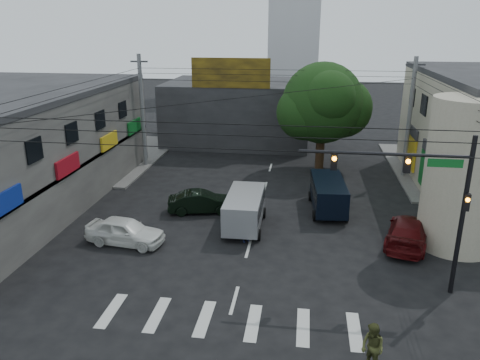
% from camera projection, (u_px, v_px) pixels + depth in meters
% --- Properties ---
extents(ground, '(160.00, 160.00, 0.00)m').
position_uv_depth(ground, '(244.00, 267.00, 23.18)').
color(ground, black).
rests_on(ground, ground).
extents(sidewalk_far_left, '(16.00, 16.00, 0.15)m').
position_uv_depth(sidewalk_far_left, '(74.00, 155.00, 42.45)').
color(sidewalk_far_left, '#514F4C').
rests_on(sidewalk_far_left, ground).
extents(corner_column, '(4.00, 4.00, 8.00)m').
position_uv_depth(corner_column, '(464.00, 175.00, 24.20)').
color(corner_column, gray).
rests_on(corner_column, ground).
extents(building_far, '(14.00, 10.00, 6.00)m').
position_uv_depth(building_far, '(239.00, 112.00, 47.17)').
color(building_far, '#232326').
rests_on(building_far, ground).
extents(billboard, '(7.00, 0.30, 2.60)m').
position_uv_depth(billboard, '(231.00, 73.00, 41.20)').
color(billboard, olive).
rests_on(billboard, building_far).
extents(street_tree, '(6.40, 6.40, 8.70)m').
position_uv_depth(street_tree, '(323.00, 103.00, 36.87)').
color(street_tree, black).
rests_on(street_tree, ground).
extents(traffic_gantry, '(7.10, 0.35, 7.20)m').
position_uv_depth(traffic_gantry, '(425.00, 189.00, 19.66)').
color(traffic_gantry, black).
rests_on(traffic_gantry, ground).
extents(utility_pole_far_left, '(0.32, 0.32, 9.20)m').
position_uv_depth(utility_pole_far_left, '(142.00, 112.00, 38.14)').
color(utility_pole_far_left, '#59595B').
rests_on(utility_pole_far_left, ground).
extents(utility_pole_far_right, '(0.32, 0.32, 9.20)m').
position_uv_depth(utility_pole_far_right, '(409.00, 119.00, 35.34)').
color(utility_pole_far_right, '#59595B').
rests_on(utility_pole_far_right, ground).
extents(dark_sedan, '(3.34, 4.85, 1.38)m').
position_uv_depth(dark_sedan, '(201.00, 202.00, 29.68)').
color(dark_sedan, black).
rests_on(dark_sedan, ground).
extents(white_compact, '(2.91, 4.79, 1.47)m').
position_uv_depth(white_compact, '(125.00, 231.00, 25.39)').
color(white_compact, white).
rests_on(white_compact, ground).
extents(maroon_sedan, '(4.80, 6.23, 1.49)m').
position_uv_depth(maroon_sedan, '(408.00, 232.00, 25.31)').
color(maroon_sedan, '#44090B').
rests_on(maroon_sedan, ground).
extents(silver_minivan, '(4.78, 2.04, 2.05)m').
position_uv_depth(silver_minivan, '(245.00, 211.00, 27.34)').
color(silver_minivan, gray).
rests_on(silver_minivan, ground).
extents(navy_van, '(5.33, 2.67, 2.02)m').
position_uv_depth(navy_van, '(328.00, 196.00, 29.86)').
color(navy_van, black).
rests_on(navy_van, ground).
extents(traffic_officer, '(0.89, 0.89, 1.49)m').
position_uv_depth(traffic_officer, '(246.00, 229.00, 25.60)').
color(traffic_officer, '#141D48').
rests_on(traffic_officer, ground).
extents(pedestrian_olive, '(1.56, 1.56, 1.83)m').
position_uv_depth(pedestrian_olive, '(372.00, 348.00, 15.98)').
color(pedestrian_olive, '#3A3F1D').
rests_on(pedestrian_olive, ground).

